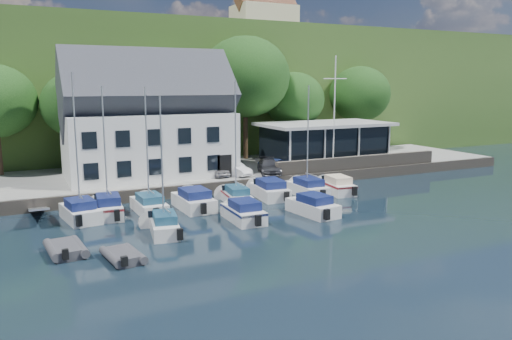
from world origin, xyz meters
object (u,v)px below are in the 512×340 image
at_px(boat_r1_5, 269,188).
at_px(car_white, 236,169).
at_px(harbor_building, 148,126).
at_px(boat_r1_0, 77,153).
at_px(car_silver, 216,169).
at_px(boat_r2_3, 313,204).
at_px(dinghy_1, 123,254).
at_px(boat_r1_1, 105,149).
at_px(boat_r1_2, 147,155).
at_px(flagpole, 334,113).
at_px(car_blue, 277,165).
at_px(car_dgrey, 269,167).
at_px(boat_r1_7, 336,184).
at_px(boat_r2_1, 162,167).
at_px(dinghy_0, 66,247).
at_px(boat_r1_6, 308,141).
at_px(boat_r1_3, 194,199).
at_px(boat_r1_4, 236,150).
at_px(club_pavilion, 324,143).
at_px(boat_r2_2, 243,210).

bearing_deg(boat_r1_5, car_white, 102.43).
height_order(harbor_building, boat_r1_5, harbor_building).
height_order(harbor_building, boat_r1_0, harbor_building).
relative_size(harbor_building, car_silver, 4.17).
relative_size(boat_r2_3, dinghy_1, 2.01).
bearing_deg(boat_r1_1, boat_r2_3, -18.65).
bearing_deg(harbor_building, boat_r1_2, -104.46).
xyz_separation_m(flagpole, boat_r1_1, (-21.88, -4.82, -1.59)).
xyz_separation_m(car_blue, boat_r1_5, (-3.56, -5.43, -0.84)).
height_order(car_dgrey, boat_r1_5, car_dgrey).
bearing_deg(car_silver, car_white, -22.65).
distance_m(boat_r1_0, boat_r1_7, 20.69).
bearing_deg(boat_r2_1, boat_r2_3, 9.38).
bearing_deg(boat_r2_3, dinghy_0, 177.26).
bearing_deg(boat_r1_6, dinghy_0, -160.73).
distance_m(car_white, boat_r1_6, 7.51).
bearing_deg(boat_r1_0, dinghy_0, -111.37).
distance_m(flagpole, boat_r1_2, 19.85).
bearing_deg(boat_r1_0, car_silver, 18.76).
bearing_deg(car_blue, boat_r1_1, -169.57).
bearing_deg(boat_r1_1, flagpole, 17.53).
distance_m(boat_r1_1, boat_r1_3, 7.19).
height_order(boat_r1_2, boat_r1_3, boat_r1_2).
relative_size(car_white, car_dgrey, 0.77).
bearing_deg(boat_r1_2, harbor_building, 73.74).
bearing_deg(car_white, boat_r1_4, -128.08).
distance_m(harbor_building, car_white, 8.53).
relative_size(car_blue, boat_r1_1, 0.37).
height_order(car_blue, boat_r2_1, boat_r2_1).
bearing_deg(car_dgrey, boat_r1_3, -129.60).
bearing_deg(boat_r1_0, flagpole, 3.67).
bearing_deg(dinghy_0, car_white, 33.61).
distance_m(car_blue, boat_r1_1, 17.43).
xyz_separation_m(club_pavilion, car_blue, (-6.93, -2.62, -1.45)).
distance_m(flagpole, boat_r1_5, 11.72).
distance_m(car_white, boat_r1_3, 8.59).
bearing_deg(car_dgrey, flagpole, 17.85).
height_order(harbor_building, car_dgrey, harbor_building).
height_order(boat_r2_1, dinghy_0, boat_r2_1).
xyz_separation_m(flagpole, boat_r1_3, (-15.90, -5.49, -5.53)).
bearing_deg(dinghy_0, boat_r1_4, 21.93).
distance_m(harbor_building, boat_r1_1, 10.18).
height_order(club_pavilion, boat_r1_1, boat_r1_1).
bearing_deg(boat_r2_2, flagpole, 37.03).
distance_m(boat_r1_6, boat_r2_1, 14.47).
bearing_deg(boat_r1_2, dinghy_0, -134.13).
distance_m(car_silver, boat_r1_2, 10.00).
bearing_deg(boat_r1_2, car_blue, 21.90).
xyz_separation_m(flagpole, boat_r1_4, (-12.42, -5.22, -2.16)).
xyz_separation_m(boat_r1_0, boat_r2_3, (14.85, -5.40, -3.85)).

